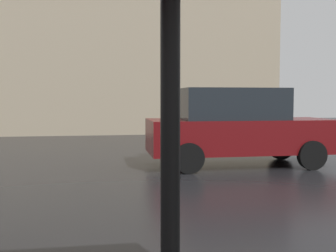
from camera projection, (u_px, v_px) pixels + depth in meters
The scene contains 1 object.
parked_car_left at pixel (237, 126), 9.91m from camera, with size 4.46×1.83×1.89m.
Camera 1 is at (0.18, -2.41, 1.64)m, focal length 43.60 mm.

